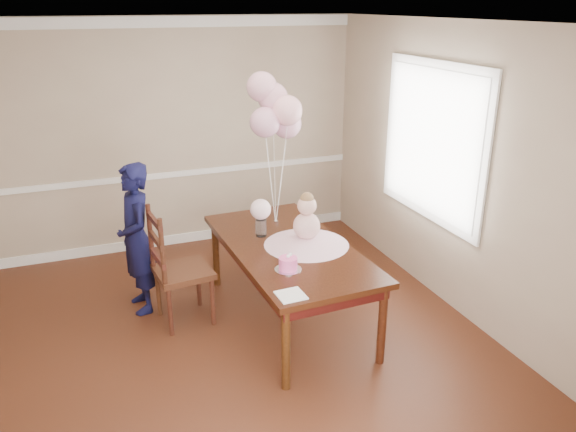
{
  "coord_description": "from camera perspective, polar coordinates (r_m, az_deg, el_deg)",
  "views": [
    {
      "loc": [
        -1.02,
        -4.03,
        2.84
      ],
      "look_at": [
        0.65,
        0.33,
        1.05
      ],
      "focal_mm": 35.0,
      "sensor_mm": 36.0,
      "label": 1
    }
  ],
  "objects": [
    {
      "name": "cake_flower_b",
      "position": [
        4.62,
        0.26,
        -3.93
      ],
      "size": [
        0.03,
        0.03,
        0.03
      ],
      "primitive_type": "sphere",
      "color": "white",
      "rests_on": "birthday_cake"
    },
    {
      "name": "floor",
      "position": [
        5.03,
        -5.69,
        -13.49
      ],
      "size": [
        4.5,
        5.0,
        0.0
      ],
      "primitive_type": "cube",
      "color": "#38190E",
      "rests_on": "ground"
    },
    {
      "name": "cake_flower_a",
      "position": [
        4.6,
        0.01,
        -4.09
      ],
      "size": [
        0.03,
        0.03,
        0.03
      ],
      "primitive_type": "sphere",
      "color": "white",
      "rests_on": "birthday_cake"
    },
    {
      "name": "chair_slat_top",
      "position": [
        5.03,
        -13.44,
        -0.49
      ],
      "size": [
        0.08,
        0.45,
        0.06
      ],
      "primitive_type": "cube",
      "rotation": [
        0.0,
        0.0,
        0.11
      ],
      "color": "black",
      "rests_on": "dining_chair_seat"
    },
    {
      "name": "crown_molding",
      "position": [
        6.6,
        -12.72,
        18.68
      ],
      "size": [
        4.5,
        0.02,
        0.12
      ],
      "primitive_type": "cube",
      "color": "white",
      "rests_on": "wall_back"
    },
    {
      "name": "chair_back_post_r",
      "position": [
        5.29,
        -13.78,
        -2.02
      ],
      "size": [
        0.05,
        0.05,
        0.62
      ],
      "primitive_type": "cylinder",
      "rotation": [
        0.0,
        0.0,
        0.11
      ],
      "color": "black",
      "rests_on": "dining_chair_seat"
    },
    {
      "name": "baby_hair",
      "position": [
        4.96,
        1.94,
        1.73
      ],
      "size": [
        0.12,
        0.12,
        0.12
      ],
      "primitive_type": "sphere",
      "color": "brown",
      "rests_on": "baby_head"
    },
    {
      "name": "table_leg_fl",
      "position": [
        4.4,
        -0.22,
        -13.36
      ],
      "size": [
        0.07,
        0.07,
        0.72
      ],
      "primitive_type": "cylinder",
      "rotation": [
        0.0,
        0.0,
        0.04
      ],
      "color": "black",
      "rests_on": "floor"
    },
    {
      "name": "baby_head",
      "position": [
        4.98,
        1.93,
        1.07
      ],
      "size": [
        0.17,
        0.17,
        0.17
      ],
      "primitive_type": "sphere",
      "color": "#E1AC9B",
      "rests_on": "baby_torso"
    },
    {
      "name": "baby_torso",
      "position": [
        5.05,
        1.9,
        -1.01
      ],
      "size": [
        0.25,
        0.25,
        0.25
      ],
      "primitive_type": "sphere",
      "color": "pink",
      "rests_on": "baby_skirt"
    },
    {
      "name": "balloon_a",
      "position": [
        5.29,
        -2.36,
        9.5
      ],
      "size": [
        0.29,
        0.29,
        0.29
      ],
      "primitive_type": "sphere",
      "color": "#DE9DBD",
      "rests_on": "balloon_ribbon_a"
    },
    {
      "name": "balloon_e",
      "position": [
        5.47,
        -0.13,
        9.35
      ],
      "size": [
        0.29,
        0.29,
        0.29
      ],
      "primitive_type": "sphere",
      "color": "#DD9DBB",
      "rests_on": "balloon_ribbon_e"
    },
    {
      "name": "chair_leg_br",
      "position": [
        5.64,
        -9.08,
        -6.77
      ],
      "size": [
        0.05,
        0.05,
        0.48
      ],
      "primitive_type": "cylinder",
      "rotation": [
        0.0,
        0.0,
        0.11
      ],
      "color": "#38180F",
      "rests_on": "floor"
    },
    {
      "name": "balloon_ribbon_d",
      "position": [
        5.47,
        -1.93,
        5.26
      ],
      "size": [
        0.09,
        0.1,
        1.16
      ],
      "primitive_type": "cylinder",
      "rotation": [
        -0.09,
        -0.07,
        0.04
      ],
      "color": "silver",
      "rests_on": "balloon_weight"
    },
    {
      "name": "table_apron",
      "position": [
        5.15,
        0.07,
        -4.02
      ],
      "size": [
        1.0,
        1.98,
        0.1
      ],
      "primitive_type": "cube",
      "rotation": [
        0.0,
        0.0,
        0.04
      ],
      "color": "black",
      "rests_on": "table_leg_fl"
    },
    {
      "name": "balloon_weight",
      "position": [
        5.62,
        -1.24,
        -0.58
      ],
      "size": [
        0.04,
        0.04,
        0.02
      ],
      "primitive_type": "cylinder",
      "rotation": [
        0.0,
        0.0,
        0.04
      ],
      "color": "silver",
      "rests_on": "dining_table_top"
    },
    {
      "name": "balloon_ribbon_a",
      "position": [
        5.46,
        -1.77,
        3.54
      ],
      "size": [
        0.09,
        0.01,
        0.85
      ],
      "primitive_type": "cylinder",
      "rotation": [
        0.0,
        -0.1,
        0.04
      ],
      "color": "white",
      "rests_on": "balloon_weight"
    },
    {
      "name": "birthday_cake",
      "position": [
        4.62,
        0.01,
        -4.84
      ],
      "size": [
        0.16,
        0.16,
        0.1
      ],
      "primitive_type": "cylinder",
      "rotation": [
        0.0,
        0.0,
        0.04
      ],
      "color": "#F44DA0",
      "rests_on": "cake_platter"
    },
    {
      "name": "window_blinds",
      "position": [
        5.71,
        14.3,
        7.28
      ],
      "size": [
        0.01,
        1.5,
        1.4
      ],
      "primitive_type": "cube",
      "color": "silver",
      "rests_on": "wall_right"
    },
    {
      "name": "dining_chair_seat",
      "position": [
        5.3,
        -10.6,
        -5.59
      ],
      "size": [
        0.54,
        0.54,
        0.06
      ],
      "primitive_type": "cube",
      "rotation": [
        0.0,
        0.0,
        0.11
      ],
      "color": "#3E1E11",
      "rests_on": "chair_leg_fl"
    },
    {
      "name": "baby_skirt",
      "position": [
        5.1,
        1.89,
        -2.39
      ],
      "size": [
        0.81,
        0.81,
        0.1
      ],
      "primitive_type": "cone",
      "rotation": [
        0.0,
        0.0,
        0.04
      ],
      "color": "#E1A6BC",
      "rests_on": "dining_table_top"
    },
    {
      "name": "balloon_d",
      "position": [
        5.36,
        -2.69,
        12.97
      ],
      "size": [
        0.29,
        0.29,
        0.29
      ],
      "primitive_type": "sphere",
      "color": "#E09FB6",
      "rests_on": "balloon_ribbon_d"
    },
    {
      "name": "balloon_ribbon_e",
      "position": [
        5.55,
        -0.69,
        3.56
      ],
      "size": [
        0.14,
        0.08,
        0.79
      ],
      "primitive_type": "cylinder",
      "rotation": [
        -0.09,
        0.17,
        0.04
      ],
      "color": "white",
      "rests_on": "balloon_weight"
    },
    {
      "name": "chair_leg_bl",
      "position": [
        5.55,
        -13.04,
        -7.56
      ],
      "size": [
        0.05,
        0.05,
        0.48
      ],
      "primitive_type": "cylinder",
      "rotation": [
        0.0,
        0.0,
        0.11
      ],
      "color": "#3B1E10",
      "rests_on": "floor"
    },
    {
      "name": "table_leg_br",
      "position": [
        6.22,
        0.28,
        -2.55
      ],
      "size": [
        0.07,
        0.07,
        0.72
      ],
      "primitive_type": "cylinder",
      "rotation": [
        0.0,
        0.0,
        0.04
      ],
      "color": "black",
      "rests_on": "floor"
    },
    {
      "name": "balloon_ribbon_c",
      "position": [
        5.49,
        -1.38,
        4.78
      ],
      "size": [
        0.02,
        0.1,
        1.06
      ],
      "primitive_type": "cylinder",
      "rotation": [
        -0.09,
        0.02,
        0.04
      ],
      "color": "white",
      "rests_on": "balloon_weight"
    },
    {
      "name": "roses_near",
      "position": [
        5.22,
        -2.8,
        0.68
      ],
      "size": [
        0.19,
        0.19,
        0.19
      ],
      "primitive_type": "sphere",
      "color": "#FFD5DD",
      "rests_on": "rose_vase_near"
    },
    {
      "name": "balloon_ribbon_b",
      "position": [
        5.45,
        -0.68,
        4.11
      ],
      "size": [
        0.11,
        0.05,
        0.95
      ],
      "primitive_type": "cylinder",
      "rotation": [
        0.05,
        0.1,
        0.04
      ],
      "color": "white",
      "rests_on": "balloon_weight"
    },
    {
      "name": "table_leg_bl",
      "position": [
        5.96,
        -7.34,
        -3.83
      ],
      "size": [
        0.07,
        0.07,
        0.72
      ],
      "primitive_type": "cylinder",
      "rotation": [
        0.0,
        0.0,
        0.04
      ],
      "color": "black",
      "rests_on": "floor"
    },
    {
      "name": "balloon_b",
      "position": [
        5.3,
        -0.08,
        10.67
      ],
      "size": [
        0.29,
        0.29,
        0.29
      ],
      "primitive_type": "sphere",
      "color": "#FFB4C3",
      "rests_on": "balloon_ribbon_b"
    },
    {
      "name": "dining_table_top",
      "position": [
        5.12,
        0.08,
        -3.24
      ],
      "size": [
        1.1,
        2.08,
        0.05
      ],
      "primitive_type": "cube",
      "rotation": [
        0.0,
        0.0,
        0.04
      ],
      "color": "black",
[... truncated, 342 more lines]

